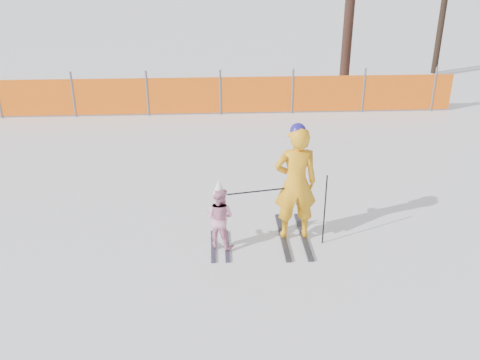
# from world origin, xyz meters

# --- Properties ---
(ground) EXTENTS (120.00, 120.00, 0.00)m
(ground) POSITION_xyz_m (0.00, 0.00, 0.00)
(ground) COLOR white
(ground) RESTS_ON ground
(adult) EXTENTS (0.70, 1.49, 1.98)m
(adult) POSITION_xyz_m (0.87, 0.36, 0.99)
(adult) COLOR black
(adult) RESTS_ON ground
(child) EXTENTS (0.61, 0.95, 1.19)m
(child) POSITION_xyz_m (-0.34, 0.13, 0.54)
(child) COLOR black
(child) RESTS_ON ground
(ski_poles) EXTENTS (1.55, 0.21, 1.20)m
(ski_poles) POSITION_xyz_m (0.84, 0.20, 0.74)
(ski_poles) COLOR black
(ski_poles) RESTS_ON ground
(safety_fence) EXTENTS (16.53, 0.06, 1.25)m
(safety_fence) POSITION_xyz_m (-1.95, 7.18, 0.56)
(safety_fence) COLOR #595960
(safety_fence) RESTS_ON ground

